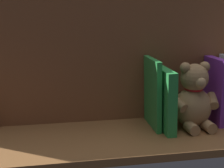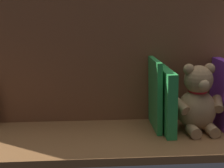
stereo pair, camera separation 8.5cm
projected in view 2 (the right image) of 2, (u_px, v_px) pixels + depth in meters
The scene contains 6 objects.
ground_plane at pixel (112, 138), 89.42cm from camera, with size 111.65×29.41×2.20cm, color brown.
shelf_back_panel at pixel (109, 61), 96.43cm from camera, with size 111.65×1.50×39.04cm, color brown.
book_3 at pixel (222, 94), 93.70cm from camera, with size 2.62×12.81×20.60cm, color purple.
teddy_bear at pixel (197, 101), 90.53cm from camera, with size 16.39×13.42×20.24cm.
book_4 at pixel (165, 100), 90.75cm from camera, with size 2.80×16.87×18.61cm, color green.
book_5 at pixel (155, 94), 91.82cm from camera, with size 1.52×13.60×21.21cm, color green.
Camera 2 is at (5.82, 82.66, 36.02)cm, focal length 49.06 mm.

